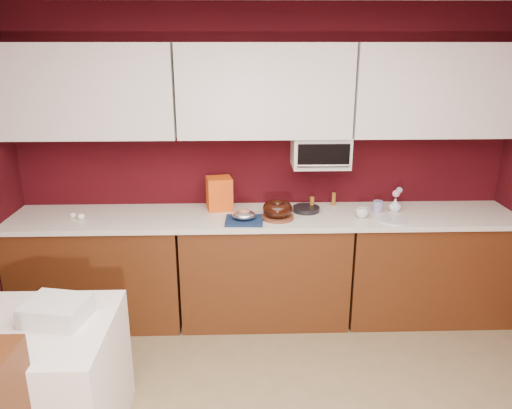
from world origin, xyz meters
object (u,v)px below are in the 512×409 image
object	(u,v)px
dining_table	(26,385)
blue_jar	(378,206)
foil_ham_nest	(244,215)
coffee_mug	(362,212)
bundt_cake	(278,209)
newspaper_stack	(56,311)
flower_vase	(395,204)
pandoro_box	(219,194)
toaster_oven	(320,151)

from	to	relation	value
dining_table	blue_jar	distance (m)	2.76
foil_ham_nest	coffee_mug	xyz separation A→B (m)	(0.92, 0.07, -0.01)
bundt_cake	newspaper_stack	size ratio (longest dim) A/B	0.71
flower_vase	foil_ham_nest	bearing A→B (deg)	-169.98
pandoro_box	flower_vase	size ratio (longest dim) A/B	2.25
bundt_cake	foil_ham_nest	world-z (taller)	bundt_cake
toaster_oven	dining_table	distance (m)	2.59
dining_table	foil_ham_nest	distance (m)	1.81
coffee_mug	foil_ham_nest	bearing A→B (deg)	-175.49
dining_table	newspaper_stack	bearing A→B (deg)	17.13
coffee_mug	pandoro_box	bearing A→B (deg)	168.03
toaster_oven	newspaper_stack	world-z (taller)	toaster_oven
bundt_cake	coffee_mug	size ratio (longest dim) A/B	2.47
toaster_oven	newspaper_stack	xyz separation A→B (m)	(-1.65, -1.44, -0.57)
dining_table	coffee_mug	size ratio (longest dim) A/B	10.71
flower_vase	blue_jar	bearing A→B (deg)	-175.65
toaster_oven	blue_jar	world-z (taller)	toaster_oven
toaster_oven	dining_table	size ratio (longest dim) A/B	0.45
toaster_oven	newspaper_stack	size ratio (longest dim) A/B	1.39
bundt_cake	flower_vase	distance (m)	0.97
foil_ham_nest	blue_jar	distance (m)	1.10
dining_table	blue_jar	world-z (taller)	blue_jar
dining_table	coffee_mug	world-z (taller)	coffee_mug
pandoro_box	newspaper_stack	xyz separation A→B (m)	(-0.84, -1.43, -0.23)
toaster_oven	pandoro_box	xyz separation A→B (m)	(-0.81, -0.01, -0.34)
toaster_oven	dining_table	world-z (taller)	toaster_oven
bundt_cake	foil_ham_nest	distance (m)	0.27
newspaper_stack	foil_ham_nest	bearing A→B (deg)	47.28
pandoro_box	blue_jar	distance (m)	1.28
coffee_mug	toaster_oven	bearing A→B (deg)	140.92
pandoro_box	newspaper_stack	distance (m)	1.68
foil_ham_nest	flower_vase	distance (m)	1.24
dining_table	newspaper_stack	xyz separation A→B (m)	(0.20, 0.06, 0.43)
toaster_oven	coffee_mug	xyz separation A→B (m)	(0.31, -0.25, -0.43)
newspaper_stack	toaster_oven	bearing A→B (deg)	41.17
foil_ham_nest	flower_vase	bearing A→B (deg)	10.02
toaster_oven	blue_jar	distance (m)	0.64
bundt_cake	coffee_mug	bearing A→B (deg)	0.45
bundt_cake	newspaper_stack	bearing A→B (deg)	-137.42
pandoro_box	flower_vase	world-z (taller)	pandoro_box
bundt_cake	pandoro_box	bearing A→B (deg)	152.03
flower_vase	bundt_cake	bearing A→B (deg)	-171.24
bundt_cake	flower_vase	world-z (taller)	bundt_cake
dining_table	foil_ham_nest	bearing A→B (deg)	43.77
dining_table	newspaper_stack	distance (m)	0.48
blue_jar	flower_vase	bearing A→B (deg)	4.35
foil_ham_nest	blue_jar	bearing A→B (deg)	10.76
pandoro_box	coffee_mug	bearing A→B (deg)	-23.12
blue_jar	flower_vase	distance (m)	0.14
dining_table	pandoro_box	xyz separation A→B (m)	(1.04, 1.49, 0.66)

